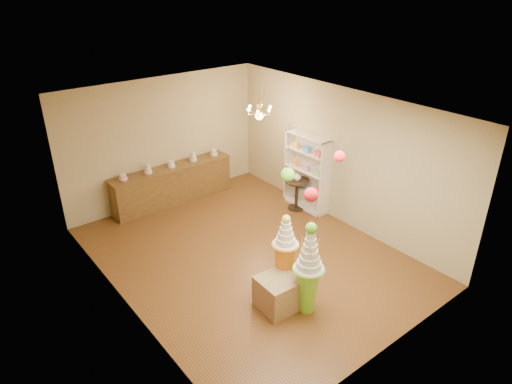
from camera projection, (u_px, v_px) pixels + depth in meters
floor at (248, 255)px, 9.09m from camera, size 6.50×6.50×0.00m
ceiling at (247, 108)px, 7.76m from camera, size 6.50×6.50×0.00m
wall_back at (164, 141)px, 10.71m from camera, size 5.00×0.04×3.00m
wall_front at (394, 269)px, 6.14m from camera, size 5.00×0.04×3.00m
wall_left at (119, 231)px, 7.03m from camera, size 0.04×6.50×3.00m
wall_right at (340, 156)px, 9.82m from camera, size 0.04×6.50×3.00m
pedestal_green at (308, 277)px, 7.36m from camera, size 0.51×0.51×1.67m
pedestal_orange at (285, 262)px, 7.80m from camera, size 0.54×0.54×1.55m
burlap_riser at (278, 293)px, 7.59m from camera, size 0.65×0.65×0.57m
sideboard at (173, 184)px, 10.97m from camera, size 3.04×0.54×1.16m
shelving_unit at (307, 172)px, 10.56m from camera, size 0.33×1.20×1.80m
round_table at (297, 190)px, 10.66m from camera, size 0.63×0.63×0.74m
vase at (297, 176)px, 10.50m from camera, size 0.23×0.23×0.19m
pom_red_left at (311, 195)px, 6.43m from camera, size 0.21×0.21×0.83m
pom_green_mid at (288, 174)px, 7.40m from camera, size 0.23×0.23×0.98m
pom_red_right at (339, 156)px, 6.62m from camera, size 0.17×0.17×0.39m
chandelier at (259, 114)px, 9.92m from camera, size 0.73×0.73×0.85m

